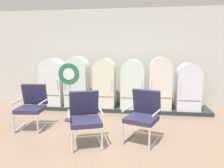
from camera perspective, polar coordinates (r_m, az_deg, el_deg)
The scene contains 13 objects.
ground at distance 4.16m, azimuth -3.53°, elevation -17.99°, with size 12.00×10.00×0.05m, color #8A6F5B.
back_wall at distance 7.34m, azimuth 2.14°, elevation 7.01°, with size 11.76×0.12×3.22m.
display_plinth at distance 6.94m, azimuth 1.52°, elevation -6.20°, with size 5.58×0.95×0.11m, color #24302F.
refrigerator_0 at distance 7.21m, azimuth -15.32°, elevation 0.86°, with size 0.70×0.67×1.49m.
refrigerator_1 at distance 6.91m, azimuth -9.17°, elevation 1.09°, with size 0.70×0.65×1.57m.
refrigerator_2 at distance 6.71m, azimuth -1.94°, elevation 0.70°, with size 0.65×0.66×1.50m.
refrigerator_3 at distance 6.64m, azimuth 5.47°, elevation 0.45°, with size 0.69×0.71×1.48m.
refrigerator_4 at distance 6.63m, azimuth 12.60°, elevation 0.66°, with size 0.66×0.66×1.56m.
refrigerator_5 at distance 6.76m, azimuth 19.44°, elevation -0.34°, with size 0.68×0.66×1.38m.
armchair_left at distance 5.55m, azimuth -20.40°, elevation -5.02°, with size 0.71×0.75×1.05m.
armchair_right at distance 4.52m, azimuth 8.25°, elevation -7.64°, with size 0.81×0.86×1.05m.
armchair_center at distance 4.36m, azimuth -7.15°, elevation -8.22°, with size 0.81×0.86×1.05m.
sign_stand at distance 5.77m, azimuth -11.16°, elevation -1.58°, with size 0.56×0.32×1.53m.
Camera 1 is at (0.76, -3.64, 1.85)m, focal length 34.59 mm.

